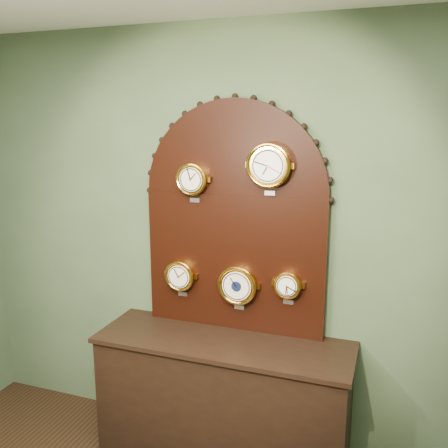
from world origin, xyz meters
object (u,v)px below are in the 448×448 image
at_px(display_board, 234,211).
at_px(tide_clock, 288,285).
at_px(shop_counter, 223,401).
at_px(roman_clock, 192,179).
at_px(hygrometer, 180,276).
at_px(barometer, 238,285).
at_px(arabic_clock, 269,165).

bearing_deg(display_board, tide_clock, -9.90).
height_order(shop_counter, display_board, display_board).
bearing_deg(tide_clock, roman_clock, -179.92).
bearing_deg(shop_counter, hygrometer, 156.83).
height_order(roman_clock, barometer, roman_clock).
bearing_deg(hygrometer, arabic_clock, -0.15).
relative_size(shop_counter, roman_clock, 6.18).
height_order(display_board, arabic_clock, display_board).
height_order(roman_clock, arabic_clock, arabic_clock).
bearing_deg(roman_clock, tide_clock, 0.08).
xyz_separation_m(display_board, barometer, (0.05, -0.07, -0.47)).
distance_m(shop_counter, tide_clock, 0.89).
bearing_deg(shop_counter, roman_clock, 149.49).
bearing_deg(tide_clock, hygrometer, -179.93).
xyz_separation_m(shop_counter, tide_clock, (0.37, 0.15, 0.79)).
relative_size(roman_clock, arabic_clock, 0.80).
distance_m(roman_clock, hygrometer, 0.66).
distance_m(arabic_clock, barometer, 0.80).
xyz_separation_m(shop_counter, display_board, (0.00, 0.22, 1.23)).
bearing_deg(hygrometer, roman_clock, 0.02).
relative_size(hygrometer, tide_clock, 1.15).
bearing_deg(arabic_clock, tide_clock, 1.07).
height_order(shop_counter, arabic_clock, arabic_clock).
bearing_deg(display_board, shop_counter, -90.00).
bearing_deg(display_board, arabic_clock, -15.81).
xyz_separation_m(display_board, roman_clock, (-0.26, -0.07, 0.20)).
distance_m(arabic_clock, hygrometer, 0.97).
xyz_separation_m(arabic_clock, barometer, (-0.19, 0.00, -0.78)).
height_order(shop_counter, tide_clock, tide_clock).
relative_size(shop_counter, tide_clock, 7.04).
distance_m(shop_counter, roman_clock, 1.46).
xyz_separation_m(shop_counter, barometer, (0.05, 0.15, 0.75)).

